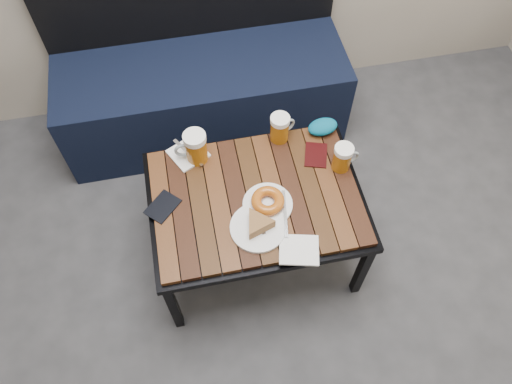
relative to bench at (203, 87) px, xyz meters
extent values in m
cube|color=black|center=(0.00, -0.02, -0.05)|extent=(1.40, 0.50, 0.45)
cube|color=black|center=(-0.28, -1.08, -0.06)|extent=(0.04, 0.03, 0.42)
cube|color=black|center=(0.50, -1.08, -0.06)|extent=(0.03, 0.03, 0.42)
cube|color=black|center=(-0.28, -0.52, -0.06)|extent=(0.04, 0.04, 0.42)
cube|color=black|center=(0.50, -0.52, -0.06)|extent=(0.03, 0.04, 0.42)
cube|color=black|center=(0.11, -0.80, 0.16)|extent=(0.84, 0.62, 0.03)
cube|color=#3D210D|center=(0.11, -0.80, 0.19)|extent=(0.80, 0.58, 0.02)
cylinder|color=#99550C|center=(-0.09, -0.58, 0.26)|extent=(0.09, 0.09, 0.12)
cylinder|color=white|center=(-0.09, -0.58, 0.33)|extent=(0.09, 0.09, 0.03)
torus|color=#8C999E|center=(-0.14, -0.58, 0.26)|extent=(0.07, 0.02, 0.07)
cylinder|color=#99550C|center=(0.26, -0.54, 0.25)|extent=(0.10, 0.10, 0.10)
cylinder|color=white|center=(0.26, -0.54, 0.32)|extent=(0.08, 0.08, 0.02)
torus|color=#8C999E|center=(0.30, -0.53, 0.25)|extent=(0.06, 0.04, 0.06)
cylinder|color=#99550C|center=(0.47, -0.74, 0.25)|extent=(0.08, 0.08, 0.10)
cylinder|color=white|center=(0.47, -0.74, 0.31)|extent=(0.08, 0.08, 0.02)
torus|color=#8C999E|center=(0.51, -0.73, 0.25)|extent=(0.06, 0.02, 0.06)
cylinder|color=white|center=(0.09, -0.95, 0.21)|extent=(0.21, 0.21, 0.01)
cylinder|color=white|center=(0.15, -0.85, 0.21)|extent=(0.19, 0.19, 0.01)
torus|color=#90420D|center=(0.15, -0.85, 0.23)|extent=(0.13, 0.13, 0.04)
cube|color=#A5A8AD|center=(0.20, -0.91, 0.21)|extent=(0.05, 0.20, 0.00)
cube|color=#A5A8AD|center=(0.10, -0.91, 0.21)|extent=(0.02, 0.15, 0.00)
cube|color=white|center=(-0.12, -0.55, 0.20)|extent=(0.18, 0.18, 0.01)
cube|color=#A5A8AD|center=(-0.12, -0.55, 0.21)|extent=(0.11, 0.16, 0.00)
cube|color=white|center=(0.22, -1.06, 0.20)|extent=(0.17, 0.15, 0.01)
cube|color=black|center=(-0.25, -0.78, 0.20)|extent=(0.15, 0.15, 0.01)
cube|color=black|center=(0.39, -0.66, 0.20)|extent=(0.12, 0.14, 0.01)
ellipsoid|color=#055381|center=(0.45, -0.54, 0.23)|extent=(0.14, 0.10, 0.06)
camera|label=1|loc=(-0.09, -1.80, 1.85)|focal=35.00mm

